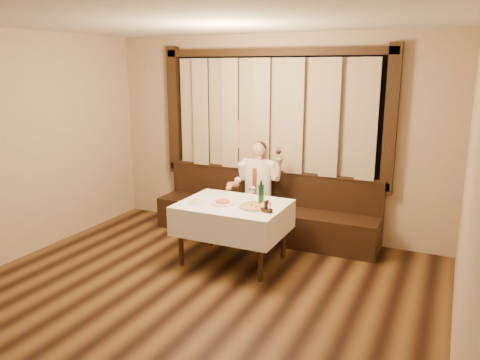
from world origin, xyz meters
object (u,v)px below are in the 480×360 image
at_px(green_bottle, 261,194).
at_px(cruet_caddy, 267,208).
at_px(pizza, 253,207).
at_px(pasta_red, 223,200).
at_px(banquette, 265,215).
at_px(seated_man, 256,182).
at_px(dining_table, 233,212).
at_px(pasta_cream, 197,200).

distance_m(green_bottle, cruet_caddy, 0.31).
relative_size(pizza, pasta_red, 1.21).
bearing_deg(green_bottle, banquette, 109.38).
distance_m(banquette, cruet_caddy, 1.38).
bearing_deg(seated_man, pasta_red, -90.60).
xyz_separation_m(dining_table, green_bottle, (0.33, 0.09, 0.23)).
height_order(dining_table, green_bottle, green_bottle).
bearing_deg(pasta_cream, seated_man, 74.75).
bearing_deg(pasta_red, green_bottle, 19.54).
bearing_deg(banquette, pasta_red, -95.41).
distance_m(dining_table, pasta_cream, 0.46).
bearing_deg(dining_table, pizza, -15.45).
height_order(pasta_red, seated_man, seated_man).
bearing_deg(seated_man, green_bottle, -63.55).
xyz_separation_m(pasta_cream, green_bottle, (0.73, 0.27, 0.10)).
distance_m(pasta_cream, green_bottle, 0.78).
bearing_deg(pasta_red, cruet_caddy, -8.68).
bearing_deg(pasta_cream, pizza, 8.12).
height_order(pizza, cruet_caddy, cruet_caddy).
bearing_deg(green_bottle, cruet_caddy, -55.24).
distance_m(pizza, seated_man, 1.09).
bearing_deg(dining_table, pasta_red, -146.54).
bearing_deg(pasta_red, banquette, 84.59).
distance_m(pizza, cruet_caddy, 0.21).
xyz_separation_m(dining_table, pasta_cream, (-0.40, -0.18, 0.14)).
height_order(banquette, pasta_red, banquette).
bearing_deg(pizza, dining_table, 164.55).
bearing_deg(dining_table, green_bottle, 14.52).
relative_size(banquette, pasta_cream, 13.50).
xyz_separation_m(banquette, cruet_caddy, (0.50, -1.18, 0.49)).
bearing_deg(seated_man, dining_table, -84.33).
distance_m(pizza, pasta_cream, 0.71).
relative_size(dining_table, pasta_red, 4.39).
distance_m(pizza, pasta_red, 0.41).
height_order(pasta_red, pasta_cream, pasta_red).
height_order(pasta_red, green_bottle, green_bottle).
relative_size(pasta_cream, green_bottle, 0.79).
bearing_deg(green_bottle, pizza, -98.91).
height_order(dining_table, seated_man, seated_man).
bearing_deg(dining_table, pasta_cream, -155.20).
relative_size(pasta_red, seated_man, 0.21).
xyz_separation_m(pasta_red, cruet_caddy, (0.60, -0.09, 0.01)).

